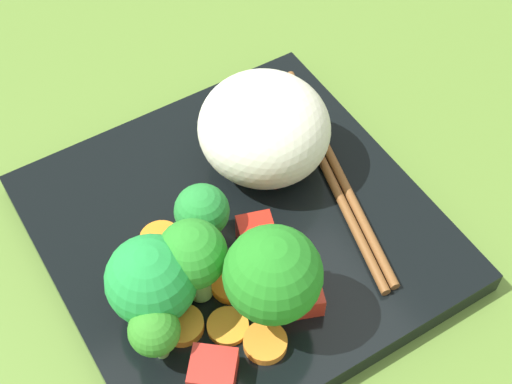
{
  "coord_description": "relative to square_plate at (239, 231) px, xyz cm",
  "views": [
    {
      "loc": [
        -15.45,
        -25.82,
        44.73
      ],
      "look_at": [
        1.7,
        0.4,
        3.82
      ],
      "focal_mm": 52.88,
      "sensor_mm": 36.0,
      "label": 1
    }
  ],
  "objects": [
    {
      "name": "carrot_slice_4",
      "position": [
        -5.29,
        1.49,
        1.3
      ],
      "size": [
        3.89,
        3.89,
        0.78
      ],
      "primitive_type": "cylinder",
      "rotation": [
        0.0,
        0.0,
        5.22
      ],
      "color": "orange",
      "rests_on": "square_plate"
    },
    {
      "name": "broccoli_floret_0",
      "position": [
        -2.75,
        0.28,
        4.32
      ],
      "size": [
        3.64,
        3.64,
        5.42
      ],
      "color": "#579649",
      "rests_on": "square_plate"
    },
    {
      "name": "pepper_chunk_2",
      "position": [
        0.21,
        -6.91,
        1.76
      ],
      "size": [
        4.11,
        4.27,
        1.7
      ],
      "primitive_type": "cube",
      "rotation": [
        0.0,
        0.0,
        5.88
      ],
      "color": "red",
      "rests_on": "square_plate"
    },
    {
      "name": "broccoli_floret_4",
      "position": [
        -2.05,
        -7.16,
        5.76
      ],
      "size": [
        5.98,
        5.98,
        8.12
      ],
      "color": "#76B65F",
      "rests_on": "square_plate"
    },
    {
      "name": "carrot_slice_0",
      "position": [
        -4.85,
        -6.39,
        1.12
      ],
      "size": [
        3.75,
        3.75,
        0.43
      ],
      "primitive_type": "cylinder",
      "rotation": [
        0.0,
        0.0,
        5.5
      ],
      "color": "orange",
      "rests_on": "square_plate"
    },
    {
      "name": "chopstick_pair",
      "position": [
        8.12,
        -0.01,
        1.24
      ],
      "size": [
        6.96,
        20.42,
        0.65
      ],
      "rotation": [
        0.0,
        0.0,
        1.3
      ],
      "color": "brown",
      "rests_on": "square_plate"
    },
    {
      "name": "chicken_piece_0",
      "position": [
        -5.84,
        -1.17,
        1.87
      ],
      "size": [
        3.37,
        2.55,
        1.92
      ],
      "primitive_type": "ellipsoid",
      "rotation": [
        0.0,
        0.0,
        6.19
      ],
      "color": "tan",
      "rests_on": "square_plate"
    },
    {
      "name": "pepper_chunk_0",
      "position": [
        -0.15,
        -2.27,
        2.1
      ],
      "size": [
        3.05,
        3.1,
        2.38
      ],
      "primitive_type": "cube",
      "rotation": [
        0.0,
        0.0,
        4.37
      ],
      "color": "red",
      "rests_on": "square_plate"
    },
    {
      "name": "rice_mound",
      "position": [
        4.52,
        3.66,
        4.65
      ],
      "size": [
        12.76,
        12.84,
        7.49
      ],
      "primitive_type": "ellipsoid",
      "rotation": [
        0.0,
        0.0,
        0.56
      ],
      "color": "white",
      "rests_on": "square_plate"
    },
    {
      "name": "broccoli_floret_1",
      "position": [
        -9.29,
        -5.5,
        3.73
      ],
      "size": [
        3.15,
        3.15,
        4.53
      ],
      "color": "#74B757",
      "rests_on": "square_plate"
    },
    {
      "name": "pepper_chunk_1",
      "position": [
        -7.32,
        -8.72,
        1.8
      ],
      "size": [
        3.75,
        3.73,
        1.79
      ],
      "primitive_type": "cube",
      "rotation": [
        0.0,
        0.0,
        0.86
      ],
      "color": "red",
      "rests_on": "square_plate"
    },
    {
      "name": "carrot_slice_3",
      "position": [
        0.3,
        -4.42,
        1.28
      ],
      "size": [
        4.07,
        4.07,
        0.74
      ],
      "primitive_type": "cylinder",
      "rotation": [
        0.0,
        0.0,
        1.16
      ],
      "color": "orange",
      "rests_on": "square_plate"
    },
    {
      "name": "carrot_slice_1",
      "position": [
        -2.96,
        -3.93,
        1.25
      ],
      "size": [
        3.81,
        3.81,
        0.68
      ],
      "primitive_type": "cylinder",
      "rotation": [
        0.0,
        0.0,
        5.93
      ],
      "color": "orange",
      "rests_on": "square_plate"
    },
    {
      "name": "square_plate",
      "position": [
        0.0,
        0.0,
        0.0
      ],
      "size": [
        26.27,
        26.27,
        1.82
      ],
      "primitive_type": "cube",
      "rotation": [
        0.0,
        0.0,
        -0.03
      ],
      "color": "black",
      "rests_on": "ground_plane"
    },
    {
      "name": "broccoli_floret_3",
      "position": [
        -7.95,
        -2.81,
        4.51
      ],
      "size": [
        5.67,
        5.67,
        6.48
      ],
      "color": "#639B48",
      "rests_on": "square_plate"
    },
    {
      "name": "ground_plane",
      "position": [
        0.0,
        0.0,
        -1.91
      ],
      "size": [
        110.0,
        110.0,
        2.0
      ],
      "primitive_type": "cube",
      "color": "#5A7E2F"
    },
    {
      "name": "carrot_slice_5",
      "position": [
        -7.25,
        -4.82,
        1.25
      ],
      "size": [
        3.47,
        3.47,
        0.68
      ],
      "primitive_type": "cylinder",
      "rotation": [
        0.0,
        0.0,
        1.27
      ],
      "color": "orange",
      "rests_on": "square_plate"
    },
    {
      "name": "broccoli_floret_2",
      "position": [
        -5.13,
        -2.97,
        5.06
      ],
      "size": [
        4.4,
        4.4,
        6.66
      ],
      "color": "#7CB558",
      "rests_on": "square_plate"
    },
    {
      "name": "carrot_slice_2",
      "position": [
        -3.55,
        -8.67,
        1.25
      ],
      "size": [
        3.53,
        3.53,
        0.67
      ],
      "primitive_type": "cylinder",
      "rotation": [
        0.0,
        0.0,
        2.79
      ],
      "color": "orange",
      "rests_on": "square_plate"
    }
  ]
}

